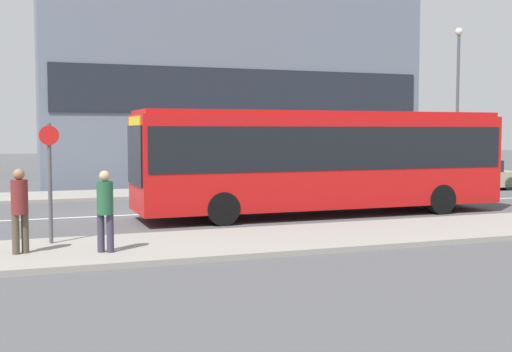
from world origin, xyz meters
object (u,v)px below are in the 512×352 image
(city_bus, at_px, (322,156))
(pedestrian_near_stop, at_px, (20,205))
(bus_stop_sign, at_px, (50,174))
(pedestrian_down_pavement, at_px, (105,206))
(parked_car_0, at_px, (472,176))
(street_lamp, at_px, (458,90))

(city_bus, relative_size, pedestrian_near_stop, 6.71)
(bus_stop_sign, bearing_deg, pedestrian_down_pavement, -55.96)
(parked_car_0, relative_size, street_lamp, 0.57)
(city_bus, bearing_deg, pedestrian_near_stop, -150.90)
(pedestrian_near_stop, distance_m, pedestrian_down_pavement, 1.74)
(street_lamp, bearing_deg, pedestrian_down_pavement, -146.41)
(parked_car_0, bearing_deg, street_lamp, 80.71)
(bus_stop_sign, bearing_deg, pedestrian_near_stop, -120.94)
(pedestrian_near_stop, xyz_separation_m, bus_stop_sign, (0.65, 1.08, 0.57))
(street_lamp, bearing_deg, city_bus, -146.17)
(street_lamp, bearing_deg, bus_stop_sign, -151.31)
(pedestrian_near_stop, height_order, pedestrian_down_pavement, pedestrian_near_stop)
(bus_stop_sign, height_order, street_lamp, street_lamp)
(parked_car_0, height_order, pedestrian_near_stop, pedestrian_near_stop)
(parked_car_0, xyz_separation_m, bus_stop_sign, (-18.65, -8.86, 1.08))
(pedestrian_down_pavement, relative_size, bus_stop_sign, 0.63)
(bus_stop_sign, bearing_deg, parked_car_0, 25.40)
(pedestrian_down_pavement, xyz_separation_m, street_lamp, (17.86, 11.87, 3.49))
(parked_car_0, height_order, bus_stop_sign, bus_stop_sign)
(city_bus, height_order, pedestrian_near_stop, city_bus)
(city_bus, distance_m, street_lamp, 12.96)
(parked_car_0, relative_size, pedestrian_near_stop, 2.40)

